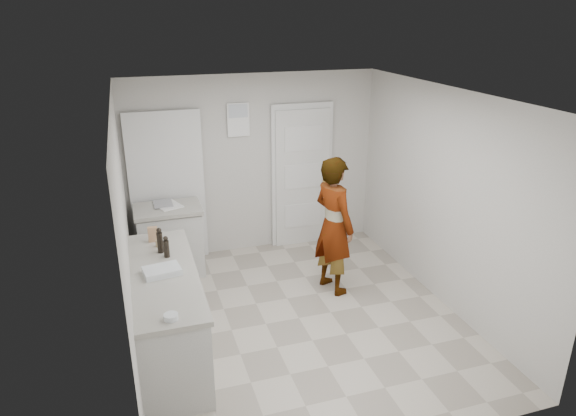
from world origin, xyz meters
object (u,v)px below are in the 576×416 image
object	(u,v)px
person	(334,226)
cake_mix_box	(153,234)
spice_jar	(158,243)
baking_dish	(162,271)
oil_cruet_b	(160,241)
egg_bowl	(171,317)
oil_cruet_a	(166,247)

from	to	relation	value
person	cake_mix_box	size ratio (longest dim) A/B	10.18
spice_jar	baking_dish	distance (m)	0.63
oil_cruet_b	egg_bowl	distance (m)	1.29
cake_mix_box	spice_jar	world-z (taller)	cake_mix_box
cake_mix_box	egg_bowl	world-z (taller)	cake_mix_box
spice_jar	egg_bowl	distance (m)	1.44
cake_mix_box	baking_dish	distance (m)	0.78
cake_mix_box	oil_cruet_b	size ratio (longest dim) A/B	0.61
baking_dish	egg_bowl	xyz separation A→B (m)	(0.00, -0.81, -0.00)
cake_mix_box	person	bearing A→B (deg)	1.60
egg_bowl	spice_jar	bearing A→B (deg)	89.77
cake_mix_box	oil_cruet_a	distance (m)	0.44
baking_dish	egg_bowl	bearing A→B (deg)	-89.65
oil_cruet_b	oil_cruet_a	bearing A→B (deg)	-68.08
person	oil_cruet_b	xyz separation A→B (m)	(-2.04, -0.27, 0.20)
person	oil_cruet_b	bearing A→B (deg)	79.88
oil_cruet_b	egg_bowl	xyz separation A→B (m)	(-0.02, -1.29, -0.11)
person	egg_bowl	size ratio (longest dim) A/B	14.32
person	spice_jar	xyz separation A→B (m)	(-2.06, -0.12, 0.11)
oil_cruet_a	egg_bowl	xyz separation A→B (m)	(-0.07, -1.16, -0.09)
egg_bowl	person	bearing A→B (deg)	37.07
cake_mix_box	oil_cruet_a	size ratio (longest dim) A/B	0.73
oil_cruet_a	oil_cruet_b	distance (m)	0.14
egg_bowl	baking_dish	bearing A→B (deg)	90.35
oil_cruet_a	baking_dish	bearing A→B (deg)	-102.73
spice_jar	egg_bowl	bearing A→B (deg)	-90.23
baking_dish	oil_cruet_a	bearing A→B (deg)	77.27
cake_mix_box	baking_dish	world-z (taller)	cake_mix_box
person	oil_cruet_a	world-z (taller)	person
cake_mix_box	oil_cruet_a	xyz separation A→B (m)	(0.11, -0.43, 0.03)
cake_mix_box	oil_cruet_a	world-z (taller)	oil_cruet_a
person	spice_jar	bearing A→B (deg)	75.67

